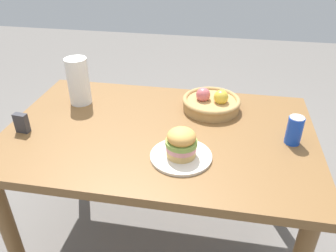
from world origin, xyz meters
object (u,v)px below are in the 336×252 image
at_px(sandwich, 181,143).
at_px(plate, 181,156).
at_px(fruit_basket, 211,102).
at_px(napkin_holder, 22,123).
at_px(soda_can, 294,130).
at_px(paper_towel_roll, 78,81).

bearing_deg(sandwich, plate, 0.00).
relative_size(fruit_basket, napkin_holder, 3.22).
bearing_deg(napkin_holder, soda_can, 12.61).
distance_m(fruit_basket, napkin_holder, 0.89).
distance_m(plate, soda_can, 0.50).
distance_m(sandwich, paper_towel_roll, 0.70).
relative_size(paper_towel_roll, napkin_holder, 2.67).
height_order(soda_can, paper_towel_roll, paper_towel_roll).
distance_m(plate, sandwich, 0.07).
relative_size(sandwich, napkin_holder, 1.41).
distance_m(soda_can, fruit_basket, 0.43).
bearing_deg(fruit_basket, plate, -101.87).
height_order(sandwich, paper_towel_roll, paper_towel_roll).
height_order(plate, soda_can, soda_can).
relative_size(plate, paper_towel_roll, 1.04).
distance_m(sandwich, napkin_holder, 0.73).
xyz_separation_m(sandwich, paper_towel_roll, (-0.58, 0.38, 0.05)).
bearing_deg(soda_can, sandwich, -157.10).
height_order(fruit_basket, paper_towel_roll, paper_towel_roll).
relative_size(sandwich, soda_can, 1.01).
distance_m(sandwich, soda_can, 0.49).
distance_m(sandwich, fruit_basket, 0.44).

